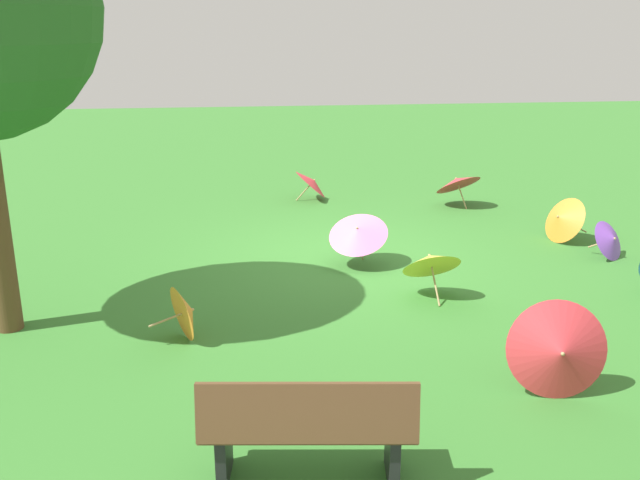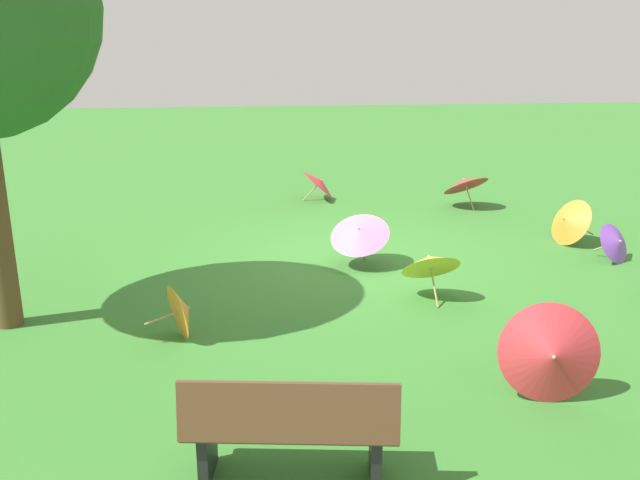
# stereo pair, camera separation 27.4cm
# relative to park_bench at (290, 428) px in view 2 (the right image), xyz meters

# --- Properties ---
(ground) EXTENTS (40.00, 40.00, 0.00)m
(ground) POSITION_rel_park_bench_xyz_m (-1.07, -5.21, -0.47)
(ground) COLOR #387A2D
(park_bench) EXTENTS (1.65, 0.67, 0.90)m
(park_bench) POSITION_rel_park_bench_xyz_m (0.00, 0.00, 0.00)
(park_bench) COLOR brown
(park_bench) RESTS_ON ground
(parasol_pink_0) EXTENTS (1.12, 1.10, 0.78)m
(parasol_pink_0) POSITION_rel_park_bench_xyz_m (-1.24, -4.84, 0.05)
(parasol_pink_0) COLOR tan
(parasol_pink_0) RESTS_ON ground
(parasol_red_0) EXTENTS (1.13, 1.11, 0.76)m
(parasol_red_0) POSITION_rel_park_bench_xyz_m (-3.71, -7.98, 0.01)
(parasol_red_0) COLOR tan
(parasol_red_0) RESTS_ON ground
(parasol_red_1) EXTENTS (0.99, 0.97, 0.95)m
(parasol_red_1) POSITION_rel_park_bench_xyz_m (-2.41, -0.95, 0.01)
(parasol_red_1) COLOR tan
(parasol_red_1) RESTS_ON ground
(parasol_orange_0) EXTENTS (0.64, 0.67, 0.64)m
(parasol_orange_0) POSITION_rel_park_bench_xyz_m (1.04, -2.68, -0.15)
(parasol_orange_0) COLOR tan
(parasol_orange_0) RESTS_ON ground
(parasol_orange_1) EXTENTS (0.88, 0.87, 0.76)m
(parasol_orange_1) POSITION_rel_park_bench_xyz_m (-4.65, -5.59, -0.09)
(parasol_orange_1) COLOR tan
(parasol_orange_1) RESTS_ON ground
(parasol_purple_0) EXTENTS (0.74, 0.69, 0.59)m
(parasol_purple_0) POSITION_rel_park_bench_xyz_m (-4.99, -4.68, -0.17)
(parasol_purple_0) COLOR tan
(parasol_purple_0) RESTS_ON ground
(parasol_yellow_0) EXTENTS (0.80, 0.75, 0.76)m
(parasol_yellow_0) POSITION_rel_park_bench_xyz_m (-1.95, -3.59, -0.00)
(parasol_yellow_0) COLOR tan
(parasol_yellow_0) RESTS_ON ground
(parasol_red_2) EXTENTS (0.67, 0.78, 0.66)m
(parasol_red_2) POSITION_rel_park_bench_xyz_m (-1.05, -8.78, -0.11)
(parasol_red_2) COLOR tan
(parasol_red_2) RESTS_ON ground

